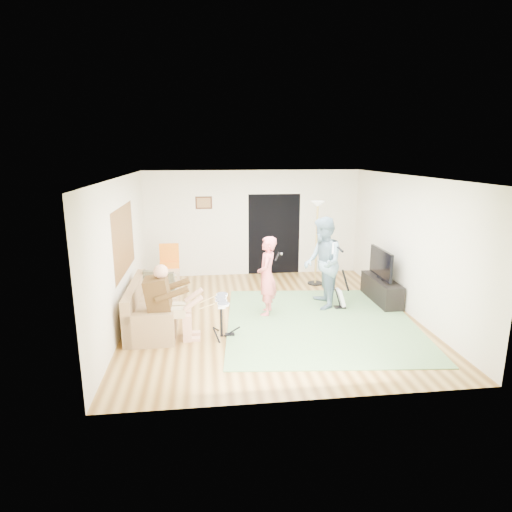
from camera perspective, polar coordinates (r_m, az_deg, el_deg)
The scene contains 19 objects.
floor at distance 8.53m, azimuth 1.93°, elevation -7.90°, with size 6.00×6.00×0.00m, color brown.
walls at distance 8.13m, azimuth 2.01°, elevation 0.98°, with size 5.50×6.00×2.70m, color silver, non-canonical shape.
ceiling at distance 7.95m, azimuth 2.09°, elevation 10.52°, with size 6.00×6.00×0.00m, color white.
window_blinds at distance 8.33m, azimuth -17.21°, elevation 2.08°, with size 2.05×2.05×0.00m, color brown.
doorway at distance 11.17m, azimuth 2.43°, elevation 2.90°, with size 2.10×2.10×0.00m, color black.
picture_frame at distance 10.90m, azimuth -6.98°, elevation 7.06°, with size 0.42×0.03×0.32m, color #3F2314.
area_rug at distance 8.29m, azimuth 8.58°, elevation -8.67°, with size 3.50×3.72×0.02m, color #59824F.
sofa at distance 8.20m, azimuth -13.95°, elevation -7.19°, with size 0.83×2.02×0.82m.
drummer at distance 7.47m, azimuth -11.46°, elevation -7.14°, with size 0.87×0.48×1.33m.
drum_kit at distance 7.52m, azimuth -4.65°, elevation -8.44°, with size 0.39×0.69×0.71m.
singer at distance 8.35m, azimuth 1.46°, elevation -2.69°, with size 0.57×0.38×1.57m, color #EF686C.
microphone at distance 8.28m, azimuth 2.85°, elevation -0.07°, with size 0.06×0.06×0.24m, color black, non-canonical shape.
guitarist at distance 8.80m, azimuth 8.87°, elevation -0.93°, with size 0.91×0.71×1.88m, color slate.
guitar_held at distance 8.78m, azimuth 10.21°, elevation 1.25°, with size 0.12×0.60×0.26m, color white, non-canonical shape.
guitar_spare at distance 8.99m, azimuth 11.23°, elevation -5.42°, with size 0.30×0.27×0.82m.
torchiere_lamp at distance 10.26m, azimuth 8.13°, elevation 3.72°, with size 0.36×0.36×2.02m.
dining_chair at distance 10.05m, azimuth -11.45°, elevation -2.48°, with size 0.47×0.49×1.09m.
tv_cabinet at distance 9.62m, azimuth 16.36°, elevation -4.36°, with size 0.40×1.40×0.50m, color black.
television at distance 9.44m, azimuth 16.32°, elevation -0.91°, with size 0.06×1.06×0.60m, color black.
Camera 1 is at (-1.23, -7.84, 3.14)m, focal length 30.00 mm.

